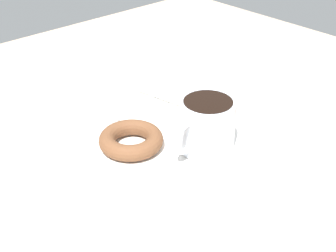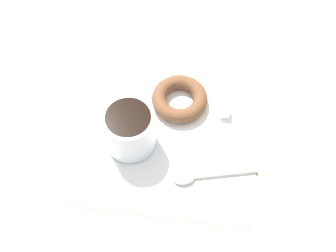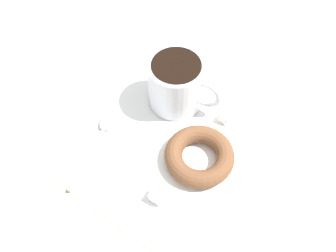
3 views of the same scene
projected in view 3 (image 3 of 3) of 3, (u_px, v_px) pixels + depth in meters
ground_plane at (161, 123)px, 60.30cm from camera, size 120.00×120.00×2.00cm
napkin at (168, 134)px, 57.75cm from camera, size 33.66×33.66×0.30cm
coffee_cup at (177, 83)px, 57.72cm from camera, size 11.87×8.69×8.19cm
donut at (199, 156)px, 53.91cm from camera, size 10.17×10.17×2.63cm
spoon at (102, 132)px, 57.25cm from camera, size 4.02×14.34×0.90cm
sugar_cube at (157, 196)px, 50.94cm from camera, size 1.77×1.77×1.77cm
sugar_cube_extra at (225, 118)px, 58.36cm from camera, size 1.49×1.49×1.49cm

